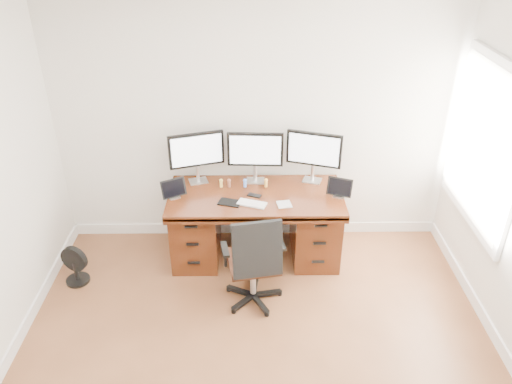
{
  "coord_description": "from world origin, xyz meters",
  "views": [
    {
      "loc": [
        -0.05,
        -2.39,
        3.2
      ],
      "look_at": [
        0.0,
        1.5,
        0.95
      ],
      "focal_mm": 35.0,
      "sensor_mm": 36.0,
      "label": 1
    }
  ],
  "objects_px": {
    "office_chair": "(254,275)",
    "monitor_center": "(255,151)",
    "keyboard": "(252,204)",
    "desk": "(256,222)",
    "floor_fan": "(75,266)"
  },
  "relations": [
    {
      "from": "office_chair",
      "to": "monitor_center",
      "type": "height_order",
      "value": "monitor_center"
    },
    {
      "from": "keyboard",
      "to": "desk",
      "type": "bearing_deg",
      "value": 99.97
    },
    {
      "from": "floor_fan",
      "to": "monitor_center",
      "type": "distance_m",
      "value": 2.06
    },
    {
      "from": "office_chair",
      "to": "floor_fan",
      "type": "xyz_separation_m",
      "value": [
        -1.72,
        0.32,
        -0.13
      ]
    },
    {
      "from": "monitor_center",
      "to": "office_chair",
      "type": "bearing_deg",
      "value": -88.39
    },
    {
      "from": "desk",
      "to": "floor_fan",
      "type": "bearing_deg",
      "value": -166.78
    },
    {
      "from": "monitor_center",
      "to": "desk",
      "type": "bearing_deg",
      "value": -86.99
    },
    {
      "from": "desk",
      "to": "floor_fan",
      "type": "xyz_separation_m",
      "value": [
        -1.74,
        -0.41,
        -0.21
      ]
    },
    {
      "from": "desk",
      "to": "monitor_center",
      "type": "height_order",
      "value": "monitor_center"
    },
    {
      "from": "desk",
      "to": "keyboard",
      "type": "relative_size",
      "value": 6.28
    },
    {
      "from": "office_chair",
      "to": "keyboard",
      "type": "xyz_separation_m",
      "value": [
        -0.01,
        0.51,
        0.44
      ]
    },
    {
      "from": "desk",
      "to": "office_chair",
      "type": "relative_size",
      "value": 1.76
    },
    {
      "from": "floor_fan",
      "to": "monitor_center",
      "type": "bearing_deg",
      "value": 40.13
    },
    {
      "from": "desk",
      "to": "keyboard",
      "type": "bearing_deg",
      "value": -99.77
    },
    {
      "from": "desk",
      "to": "office_chair",
      "type": "height_order",
      "value": "office_chair"
    }
  ]
}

